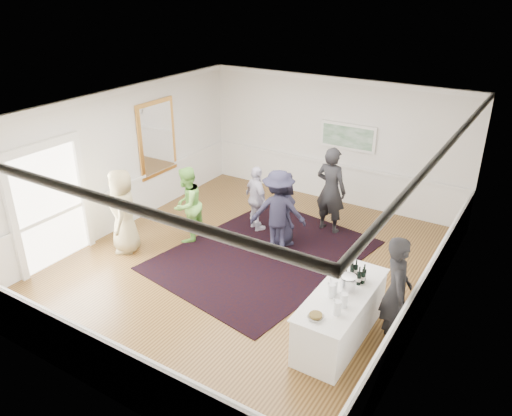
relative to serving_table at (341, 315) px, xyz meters
The scene contains 23 objects.
floor 2.74m from the serving_table, 156.15° to the left, with size 8.00×8.00×0.00m, color brown.
ceiling 3.86m from the serving_table, 156.15° to the left, with size 7.00×8.00×0.02m, color white.
wall_left 6.18m from the serving_table, 169.63° to the left, with size 0.02×8.00×3.20m, color white.
wall_right 1.90m from the serving_table, 46.71° to the left, with size 0.02×8.00×3.20m, color white.
wall_back 5.78m from the serving_table, 115.88° to the left, with size 7.00×0.02×3.20m, color white.
wall_front 3.99m from the serving_table, 130.36° to the right, with size 7.00×0.02×3.20m, color white.
wainscoting 2.70m from the serving_table, 156.15° to the left, with size 7.00×8.00×1.00m, color white, non-canonical shape.
mirror 6.53m from the serving_table, 158.00° to the left, with size 0.05×1.25×1.85m.
doorway 6.05m from the serving_table, behind, with size 0.10×1.78×2.56m.
landscape_painting 5.61m from the serving_table, 112.34° to the left, with size 1.44×0.06×0.66m.
area_rug 2.94m from the serving_table, 146.15° to the left, with size 3.34×4.39×0.02m, color black.
serving_table is the anchor object (origin of this frame).
bartender 0.96m from the serving_table, 26.56° to the left, with size 0.69×0.45×1.88m, color black.
guest_tan 5.08m from the serving_table, behind, with size 0.89×0.58×1.83m, color tan.
guest_green 4.44m from the serving_table, 162.34° to the left, with size 0.83×0.64×1.70m, color #7BC950.
guest_lilac 4.10m from the serving_table, 141.21° to the left, with size 0.90×0.38×1.54m, color silver.
guest_dark_a 3.07m from the serving_table, 139.16° to the left, with size 1.17×0.67×1.82m, color #1D1C2F.
guest_dark_b 3.87m from the serving_table, 117.07° to the left, with size 0.73×0.48×2.01m, color black.
guest_navy 3.32m from the serving_table, 135.75° to the left, with size 0.81×0.53×1.66m, color #1D1C2F.
wine_bottles 0.75m from the serving_table, 86.19° to the left, with size 0.38×0.30×0.31m.
juice_pitchers 0.62m from the serving_table, 87.41° to the right, with size 0.39×0.59×0.24m.
ice_bucket 0.56m from the serving_table, 79.26° to the left, with size 0.26×0.26×0.24m, color silver.
nut_bowl 0.94m from the serving_table, 95.51° to the right, with size 0.24×0.24×0.08m.
Camera 1 is at (4.76, -7.35, 5.37)m, focal length 35.00 mm.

